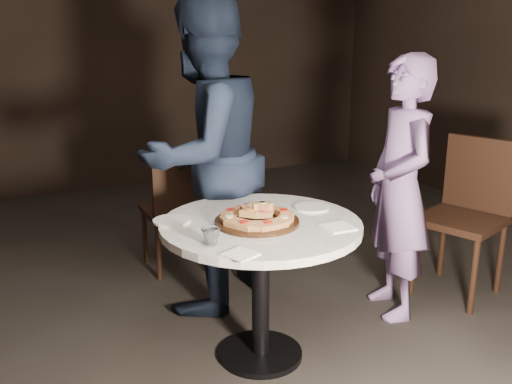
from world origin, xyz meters
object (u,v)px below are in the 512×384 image
serving_board (257,222)px  diner_navy (204,157)px  chair_right (469,205)px  diner_teal (400,189)px  water_glass (211,236)px  chair_far (177,205)px  focaccia_pile (258,214)px  table (261,248)px

serving_board → diner_navy: (0.01, 0.67, 0.17)m
chair_right → diner_teal: 0.60m
water_glass → chair_far: chair_far is taller
chair_far → diner_teal: bearing=131.0°
focaccia_pile → chair_right: 1.52m
focaccia_pile → diner_navy: 0.69m
chair_right → diner_teal: (-0.57, -0.03, 0.18)m
serving_board → focaccia_pile: 0.03m
chair_right → diner_teal: diner_teal is taller
table → diner_navy: 0.73m
chair_far → serving_board: bearing=89.8°
serving_board → diner_teal: (0.93, 0.11, 0.01)m
focaccia_pile → diner_teal: bearing=7.0°
chair_far → chair_right: size_ratio=0.85×
diner_teal → chair_right: bearing=109.1°
chair_right → diner_teal: size_ratio=0.65×
chair_far → diner_navy: 0.65m
diner_teal → chair_far: bearing=-123.5°
chair_right → focaccia_pile: bearing=-103.9°
focaccia_pile → serving_board: bearing=163.8°
diner_teal → focaccia_pile: bearing=-67.2°
water_glass → diner_navy: 0.89m
chair_far → chair_right: 1.81m
serving_board → focaccia_pile: focaccia_pile is taller
table → focaccia_pile: (-0.02, -0.01, 0.17)m
focaccia_pile → chair_far: (0.01, 1.18, -0.29)m
focaccia_pile → water_glass: bearing=-152.9°
serving_board → diner_teal: 0.93m
chair_right → chair_far: bearing=-144.1°
table → serving_board: 0.14m
chair_far → diner_teal: (0.92, -1.07, 0.26)m
diner_navy → chair_right: bearing=135.8°
table → diner_navy: diner_navy is taller
water_glass → chair_right: chair_right is taller
serving_board → water_glass: (-0.29, -0.15, 0.03)m
serving_board → water_glass: water_glass is taller
chair_right → diner_navy: 1.62m
serving_board → diner_teal: bearing=6.9°
water_glass → focaccia_pile: bearing=27.1°
diner_navy → table: bearing=66.8°
water_glass → diner_teal: (1.21, 0.26, -0.02)m
chair_right → diner_teal: bearing=-106.2°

